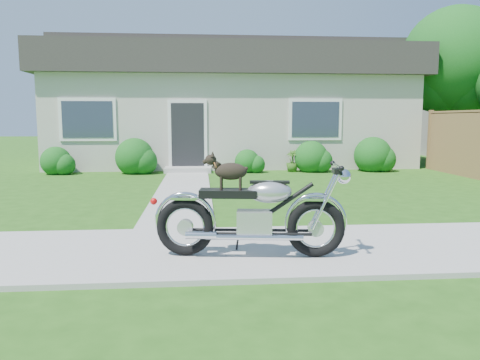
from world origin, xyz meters
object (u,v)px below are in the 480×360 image
object	(u,v)px
house	(230,104)
potted_plant_right	(292,161)
motorcycle_with_dog	(254,212)
tree_far	(459,64)
potted_plant_left	(133,160)

from	to	relation	value
house	potted_plant_right	distance (m)	4.25
potted_plant_right	motorcycle_with_dog	distance (m)	9.20
motorcycle_with_dog	potted_plant_right	bearing A→B (deg)	83.18
tree_far	potted_plant_right	world-z (taller)	tree_far
tree_far	potted_plant_left	xyz separation A→B (m)	(-10.91, -1.63, -3.10)
tree_far	house	bearing A→B (deg)	166.86
potted_plant_left	motorcycle_with_dog	xyz separation A→B (m)	(2.60, -8.93, 0.15)
house	potted_plant_left	distance (m)	4.97
potted_plant_left	motorcycle_with_dog	world-z (taller)	motorcycle_with_dog
tree_far	motorcycle_with_dog	distance (m)	13.75
potted_plant_left	potted_plant_right	bearing A→B (deg)	0.00
house	motorcycle_with_dog	xyz separation A→B (m)	(-0.52, -12.37, -1.60)
house	potted_plant_left	world-z (taller)	house
tree_far	motorcycle_with_dog	size ratio (longest dim) A/B	2.46
motorcycle_with_dog	potted_plant_left	bearing A→B (deg)	113.39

